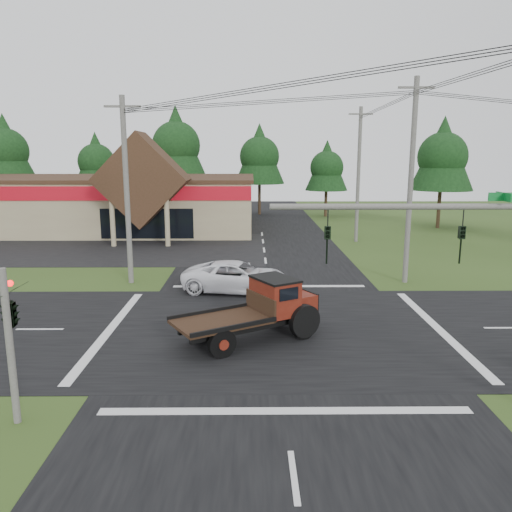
{
  "coord_description": "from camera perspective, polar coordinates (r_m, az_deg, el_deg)",
  "views": [
    {
      "loc": [
        -0.96,
        -20.25,
        7.3
      ],
      "look_at": [
        -0.75,
        4.9,
        2.2
      ],
      "focal_mm": 35.0,
      "sensor_mm": 36.0,
      "label": 1
    }
  ],
  "objects": [
    {
      "name": "white_pickup",
      "position": [
        27.08,
        -2.16,
        -2.4
      ],
      "size": [
        6.27,
        3.71,
        1.63
      ],
      "primitive_type": "imported",
      "rotation": [
        0.0,
        0.0,
        1.39
      ],
      "color": "white",
      "rests_on": "ground"
    },
    {
      "name": "traffic_signal_corner",
      "position": [
        14.97,
        -26.45,
        -4.38
      ],
      "size": [
        0.53,
        2.48,
        4.4
      ],
      "color": "#595651",
      "rests_on": "ground"
    },
    {
      "name": "tree_side_ne",
      "position": [
        53.71,
        20.57,
        10.83
      ],
      "size": [
        6.16,
        6.16,
        11.11
      ],
      "color": "#332316",
      "rests_on": "ground"
    },
    {
      "name": "cvs_building",
      "position": [
        52.15,
        -17.01,
        5.99
      ],
      "size": [
        30.4,
        18.2,
        9.19
      ],
      "color": "#9B8A69",
      "rests_on": "ground"
    },
    {
      "name": "utility_pole_n",
      "position": [
        43.22,
        11.63,
        9.16
      ],
      "size": [
        2.0,
        0.3,
        11.2
      ],
      "color": "#595651",
      "rests_on": "ground"
    },
    {
      "name": "tree_row_a",
      "position": [
        66.89,
        -26.74,
        10.91
      ],
      "size": [
        6.72,
        6.72,
        12.12
      ],
      "color": "#332316",
      "rests_on": "ground"
    },
    {
      "name": "tree_row_c",
      "position": [
        61.93,
        -9.11,
        12.64
      ],
      "size": [
        7.28,
        7.28,
        13.13
      ],
      "color": "#332316",
      "rests_on": "ground"
    },
    {
      "name": "utility_pole_nw",
      "position": [
        29.17,
        -14.57,
        7.34
      ],
      "size": [
        2.0,
        0.3,
        10.5
      ],
      "color": "#595651",
      "rests_on": "ground"
    },
    {
      "name": "ground",
      "position": [
        21.54,
        2.12,
        -8.35
      ],
      "size": [
        120.0,
        120.0,
        0.0
      ],
      "primitive_type": "plane",
      "color": "#31491A",
      "rests_on": "ground"
    },
    {
      "name": "parking_apron",
      "position": [
        41.99,
        -18.57,
        0.87
      ],
      "size": [
        28.0,
        14.0,
        0.02
      ],
      "primitive_type": "cube",
      "color": "black",
      "rests_on": "ground"
    },
    {
      "name": "tree_row_b",
      "position": [
        65.1,
        -17.8,
        10.4
      ],
      "size": [
        5.6,
        5.6,
        10.1
      ],
      "color": "#332316",
      "rests_on": "ground"
    },
    {
      "name": "antique_flatbed_truck",
      "position": [
        19.86,
        -0.74,
        -6.29
      ],
      "size": [
        6.29,
        4.99,
        2.49
      ],
      "primitive_type": null,
      "rotation": [
        0.0,
        0.0,
        -1.04
      ],
      "color": "#55150C",
      "rests_on": "ground"
    },
    {
      "name": "tree_row_e",
      "position": [
        60.92,
        8.09,
        10.16
      ],
      "size": [
        5.04,
        5.04,
        9.09
      ],
      "color": "#332316",
      "rests_on": "ground"
    },
    {
      "name": "traffic_signal_mast",
      "position": [
        14.72,
        26.95,
        -1.06
      ],
      "size": [
        8.12,
        0.24,
        7.0
      ],
      "color": "#595651",
      "rests_on": "ground"
    },
    {
      "name": "road_ew",
      "position": [
        21.54,
        2.12,
        -8.32
      ],
      "size": [
        120.0,
        12.0,
        0.02
      ],
      "primitive_type": "cube",
      "color": "black",
      "rests_on": "ground"
    },
    {
      "name": "tree_row_d",
      "position": [
        62.26,
        0.4,
        11.53
      ],
      "size": [
        6.16,
        6.16,
        11.11
      ],
      "color": "#332316",
      "rests_on": "ground"
    },
    {
      "name": "utility_pole_ne",
      "position": [
        29.67,
        17.27,
        8.23
      ],
      "size": [
        2.0,
        0.3,
        11.5
      ],
      "color": "#595651",
      "rests_on": "ground"
    },
    {
      "name": "road_ns",
      "position": [
        21.54,
        2.12,
        -8.32
      ],
      "size": [
        12.0,
        120.0,
        0.02
      ],
      "primitive_type": "cube",
      "color": "black",
      "rests_on": "ground"
    }
  ]
}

